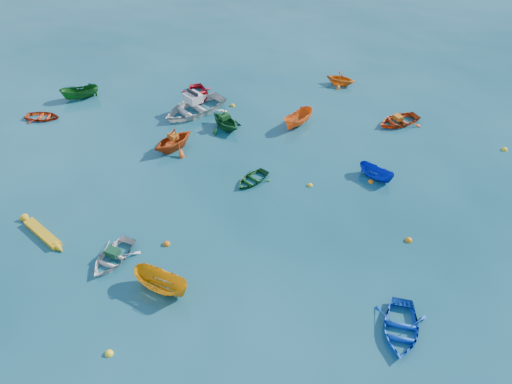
# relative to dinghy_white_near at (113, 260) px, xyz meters

# --- Properties ---
(ground) EXTENTS (160.00, 160.00, 0.00)m
(ground) POSITION_rel_dinghy_white_near_xyz_m (6.60, 0.82, 0.00)
(ground) COLOR #093A45
(ground) RESTS_ON ground
(dinghy_white_near) EXTENTS (2.84, 3.39, 0.60)m
(dinghy_white_near) POSITION_rel_dinghy_white_near_xyz_m (0.00, 0.00, 0.00)
(dinghy_white_near) COLOR silver
(dinghy_white_near) RESTS_ON ground
(dinghy_blue_se) EXTENTS (2.70, 3.49, 0.67)m
(dinghy_blue_se) POSITION_rel_dinghy_white_near_xyz_m (14.00, -2.60, 0.00)
(dinghy_blue_se) COLOR blue
(dinghy_blue_se) RESTS_ON ground
(dinghy_orange_w) EXTENTS (3.92, 4.00, 1.60)m
(dinghy_orange_w) POSITION_rel_dinghy_white_near_xyz_m (0.59, 10.18, 0.00)
(dinghy_orange_w) COLOR #BE4611
(dinghy_orange_w) RESTS_ON ground
(sampan_yellow_mid) EXTENTS (3.23, 2.17, 1.17)m
(sampan_yellow_mid) POSITION_rel_dinghy_white_near_xyz_m (3.01, -1.58, 0.00)
(sampan_yellow_mid) COLOR orange
(sampan_yellow_mid) RESTS_ON ground
(dinghy_green_e) EXTENTS (2.79, 2.95, 0.50)m
(dinghy_green_e) POSITION_rel_dinghy_white_near_xyz_m (6.16, 7.30, 0.00)
(dinghy_green_e) COLOR #124E1B
(dinghy_green_e) RESTS_ON ground
(dinghy_red_nw) EXTENTS (2.54, 1.85, 0.52)m
(dinghy_red_nw) POSITION_rel_dinghy_white_near_xyz_m (-9.80, 12.84, 0.00)
(dinghy_red_nw) COLOR #B6330F
(dinghy_red_nw) RESTS_ON ground
(sampan_orange_n) EXTENTS (2.51, 3.03, 1.13)m
(sampan_orange_n) POSITION_rel_dinghy_white_near_xyz_m (8.59, 14.16, 0.00)
(sampan_orange_n) COLOR orange
(sampan_orange_n) RESTS_ON ground
(dinghy_green_n) EXTENTS (3.64, 3.63, 1.45)m
(dinghy_green_n) POSITION_rel_dinghy_white_near_xyz_m (3.54, 13.14, 0.00)
(dinghy_green_n) COLOR #125024
(dinghy_green_n) RESTS_ON ground
(dinghy_red_ne) EXTENTS (3.97, 3.70, 0.67)m
(dinghy_red_ne) POSITION_rel_dinghy_white_near_xyz_m (15.65, 15.28, 0.00)
(dinghy_red_ne) COLOR #BF3D0F
(dinghy_red_ne) RESTS_ON ground
(sampan_blue_far) EXTENTS (2.43, 2.12, 0.91)m
(sampan_blue_far) POSITION_rel_dinghy_white_near_xyz_m (13.65, 8.55, 0.00)
(sampan_blue_far) COLOR #0D25AD
(sampan_blue_far) RESTS_ON ground
(dinghy_red_far) EXTENTS (3.30, 3.80, 0.66)m
(dinghy_red_far) POSITION_rel_dinghy_white_near_xyz_m (0.67, 17.45, 0.00)
(dinghy_red_far) COLOR red
(dinghy_red_far) RESTS_ON ground
(dinghy_orange_far) EXTENTS (2.87, 2.66, 1.25)m
(dinghy_orange_far) POSITION_rel_dinghy_white_near_xyz_m (11.60, 20.84, 0.00)
(dinghy_orange_far) COLOR orange
(dinghy_orange_far) RESTS_ON ground
(sampan_green_far) EXTENTS (3.03, 2.23, 1.10)m
(sampan_green_far) POSITION_rel_dinghy_white_near_xyz_m (-8.24, 16.05, 0.00)
(sampan_green_far) COLOR #145718
(sampan_green_far) RESTS_ON ground
(kayak_yellow) EXTENTS (3.29, 2.51, 0.36)m
(kayak_yellow) POSITION_rel_dinghy_white_near_xyz_m (-4.32, 1.28, 0.00)
(kayak_yellow) COLOR gold
(kayak_yellow) RESTS_ON ground
(motorboat_white) EXTENTS (6.02, 6.17, 1.64)m
(motorboat_white) POSITION_rel_dinghy_white_near_xyz_m (0.87, 15.05, 0.00)
(motorboat_white) COLOR silver
(motorboat_white) RESTS_ON ground
(tarp_green_a) EXTENTS (0.77, 0.66, 0.32)m
(tarp_green_a) POSITION_rel_dinghy_white_near_xyz_m (0.03, 0.10, 0.46)
(tarp_green_a) COLOR #104225
(tarp_green_a) RESTS_ON dinghy_white_near
(tarp_orange_a) EXTENTS (0.79, 0.76, 0.30)m
(tarp_orange_a) POSITION_rel_dinghy_white_near_xyz_m (0.62, 10.22, 0.95)
(tarp_orange_a) COLOR #C45514
(tarp_orange_a) RESTS_ON dinghy_orange_w
(tarp_green_b) EXTENTS (0.83, 0.84, 0.33)m
(tarp_green_b) POSITION_rel_dinghy_white_near_xyz_m (3.46, 13.21, 0.89)
(tarp_green_b) COLOR #104117
(tarp_green_b) RESTS_ON dinghy_green_n
(tarp_orange_b) EXTENTS (0.76, 0.81, 0.31)m
(tarp_orange_b) POSITION_rel_dinghy_white_near_xyz_m (15.57, 15.23, 0.49)
(tarp_orange_b) COLOR #BE5F13
(tarp_orange_b) RESTS_ON dinghy_red_ne
(buoy_ye_a) EXTENTS (0.36, 0.36, 0.36)m
(buoy_ye_a) POSITION_rel_dinghy_white_near_xyz_m (1.69, -5.24, 0.00)
(buoy_ye_a) COLOR yellow
(buoy_ye_a) RESTS_ON ground
(buoy_or_b) EXTENTS (0.38, 0.38, 0.38)m
(buoy_or_b) POSITION_rel_dinghy_white_near_xyz_m (15.04, 3.23, 0.00)
(buoy_or_b) COLOR orange
(buoy_or_b) RESTS_ON ground
(buoy_ye_b) EXTENTS (0.33, 0.33, 0.33)m
(buoy_ye_b) POSITION_rel_dinghy_white_near_xyz_m (0.16, 10.96, 0.00)
(buoy_ye_b) COLOR yellow
(buoy_ye_b) RESTS_ON ground
(buoy_or_c) EXTENTS (0.39, 0.39, 0.39)m
(buoy_or_c) POSITION_rel_dinghy_white_near_xyz_m (2.41, 1.41, 0.00)
(buoy_or_c) COLOR #CF660B
(buoy_or_c) RESTS_ON ground
(buoy_ye_c) EXTENTS (0.32, 0.32, 0.32)m
(buoy_ye_c) POSITION_rel_dinghy_white_near_xyz_m (9.69, 7.31, 0.00)
(buoy_ye_c) COLOR yellow
(buoy_ye_c) RESTS_ON ground
(buoy_or_d) EXTENTS (0.34, 0.34, 0.34)m
(buoy_or_d) POSITION_rel_dinghy_white_near_xyz_m (13.34, 8.09, 0.00)
(buoy_or_d) COLOR orange
(buoy_or_d) RESTS_ON ground
(buoy_ye_d) EXTENTS (0.36, 0.36, 0.36)m
(buoy_ye_d) POSITION_rel_dinghy_white_near_xyz_m (3.53, 16.31, 0.00)
(buoy_ye_d) COLOR gold
(buoy_ye_d) RESTS_ON ground
(buoy_or_e) EXTENTS (0.32, 0.32, 0.32)m
(buoy_or_e) POSITION_rel_dinghy_white_near_xyz_m (15.53, 16.20, 0.00)
(buoy_or_e) COLOR orange
(buoy_or_e) RESTS_ON ground
(buoy_ye_e) EXTENTS (0.39, 0.39, 0.39)m
(buoy_ye_e) POSITION_rel_dinghy_white_near_xyz_m (22.31, 12.69, 0.00)
(buoy_ye_e) COLOR yellow
(buoy_ye_e) RESTS_ON ground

